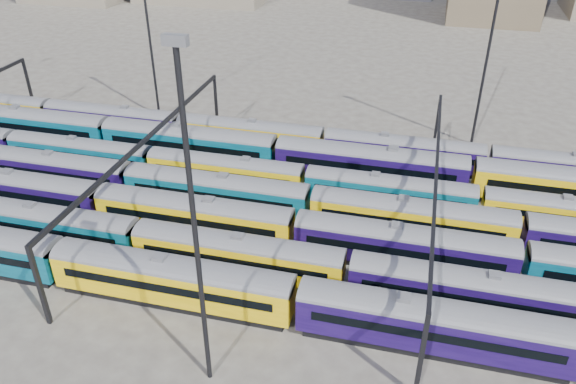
% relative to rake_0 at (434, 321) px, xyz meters
% --- Properties ---
extents(ground, '(500.00, 500.00, 0.00)m').
position_rel_rake_0_xyz_m(ground, '(-10.88, 15.00, -2.81)').
color(ground, '#46413B').
rests_on(ground, ground).
extents(rake_0, '(152.13, 3.18, 5.36)m').
position_rel_rake_0_xyz_m(rake_0, '(0.00, 0.00, 0.00)').
color(rake_0, black).
rests_on(rake_0, ground).
extents(rake_1, '(120.53, 2.94, 4.95)m').
position_rel_rake_0_xyz_m(rake_1, '(-7.54, 5.00, -0.22)').
color(rake_1, black).
rests_on(rake_1, ground).
extents(rake_2, '(146.18, 3.05, 5.14)m').
position_rel_rake_0_xyz_m(rake_2, '(-23.98, 10.00, -0.11)').
color(rake_2, black).
rests_on(rake_2, ground).
extents(rake_3, '(103.53, 3.03, 5.11)m').
position_rel_rake_0_xyz_m(rake_3, '(-2.62, 15.00, -0.13)').
color(rake_3, black).
rests_on(rake_3, ground).
extents(rake_4, '(113.20, 2.76, 4.64)m').
position_rel_rake_0_xyz_m(rake_4, '(-14.76, 20.00, -0.38)').
color(rake_4, black).
rests_on(rake_4, ground).
extents(rake_5, '(136.17, 3.32, 5.60)m').
position_rel_rake_0_xyz_m(rake_5, '(-19.42, 25.00, 0.13)').
color(rake_5, black).
rests_on(rake_5, ground).
extents(rake_6, '(98.99, 2.90, 4.88)m').
position_rel_rake_0_xyz_m(rake_6, '(-24.45, 30.00, -0.25)').
color(rake_6, black).
rests_on(rake_6, ground).
extents(gantry_1, '(0.35, 40.35, 8.03)m').
position_rel_rake_0_xyz_m(gantry_1, '(-30.88, 15.00, 3.97)').
color(gantry_1, black).
rests_on(gantry_1, ground).
extents(gantry_2, '(0.35, 40.35, 8.03)m').
position_rel_rake_0_xyz_m(gantry_2, '(-0.88, 15.00, 3.97)').
color(gantry_2, black).
rests_on(gantry_2, ground).
extents(mast_1, '(1.40, 0.50, 25.60)m').
position_rel_rake_0_xyz_m(mast_1, '(-40.88, 37.00, 11.16)').
color(mast_1, black).
rests_on(mast_1, ground).
extents(mast_2, '(1.40, 0.50, 25.60)m').
position_rel_rake_0_xyz_m(mast_2, '(-15.88, -7.00, 11.16)').
color(mast_2, black).
rests_on(mast_2, ground).
extents(mast_3, '(1.40, 0.50, 25.60)m').
position_rel_rake_0_xyz_m(mast_3, '(4.12, 39.00, 11.16)').
color(mast_3, black).
rests_on(mast_3, ground).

